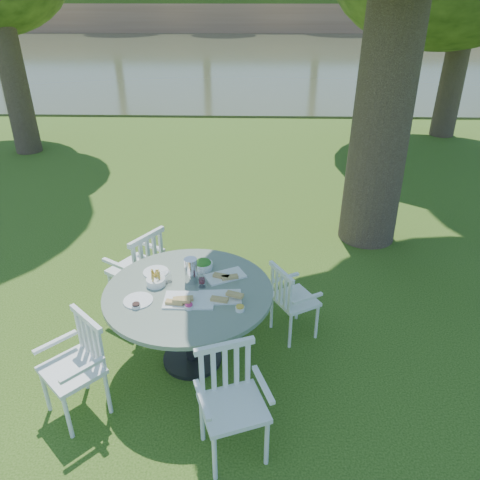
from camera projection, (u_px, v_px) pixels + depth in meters
name	position (u px, v px, depth m)	size (l,w,h in m)	color
ground	(239.00, 317.00, 5.10)	(140.00, 140.00, 0.00)	#203E0D
table	(189.00, 303.00, 4.20)	(1.50, 1.50, 0.81)	black
chair_ne	(288.00, 297.00, 4.63)	(0.53, 0.54, 0.81)	white
chair_nw	(142.00, 266.00, 4.96)	(0.65, 0.66, 0.97)	white
chair_sw	(81.00, 359.00, 3.78)	(0.61, 0.61, 0.89)	white
chair_se	(230.00, 392.00, 3.45)	(0.58, 0.56, 0.90)	white
tableware	(188.00, 281.00, 4.19)	(1.05, 0.78, 0.24)	white
river	(252.00, 56.00, 25.37)	(100.00, 28.00, 0.12)	#363B23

